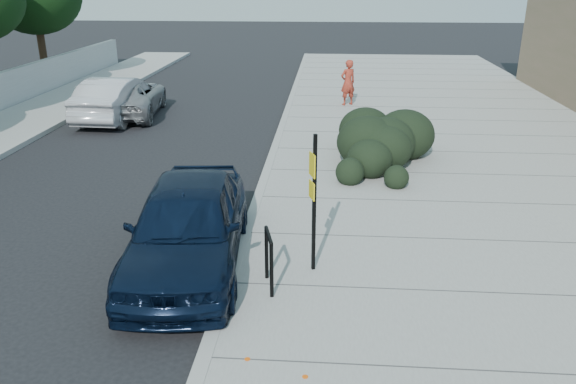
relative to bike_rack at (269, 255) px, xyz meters
name	(u,v)px	position (x,y,z in m)	size (l,w,h in m)	color
ground	(229,290)	(-0.70, 0.08, -0.74)	(120.00, 120.00, 0.00)	black
sidewalk_near	(489,190)	(4.90, 5.08, -0.67)	(11.20, 50.00, 0.15)	gray
curb_near	(263,184)	(-0.70, 5.08, -0.66)	(0.22, 50.00, 0.17)	#9E9E99
bike_rack	(269,255)	(0.00, 0.00, 0.00)	(0.21, 0.66, 0.99)	black
sign_post	(313,195)	(0.70, 0.67, 0.81)	(0.14, 0.28, 2.47)	black
hedge	(383,135)	(2.41, 6.91, 0.18)	(2.06, 4.11, 1.54)	black
sedan_navy	(188,225)	(-1.56, 0.88, 0.09)	(1.96, 4.87, 1.66)	black
wagon_silver	(117,98)	(-6.92, 11.93, 0.04)	(1.66, 4.76, 1.57)	silver
suv_silver	(129,98)	(-6.70, 12.55, -0.07)	(2.25, 4.88, 1.36)	gray
pedestrian	(348,83)	(1.64, 14.35, 0.30)	(0.65, 0.43, 1.79)	#9B3021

